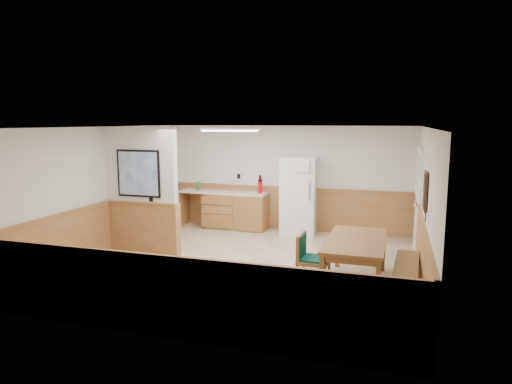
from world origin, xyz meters
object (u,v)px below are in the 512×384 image
(refrigerator, at_px, (299,195))
(dining_table, at_px, (356,245))
(dining_chair, at_px, (308,256))
(fire_extinguisher, at_px, (260,185))
(soap_bottle, at_px, (198,186))
(dining_bench, at_px, (406,271))

(refrigerator, relative_size, dining_table, 0.98)
(dining_chair, relative_size, fire_extinguisher, 1.94)
(refrigerator, bearing_deg, soap_bottle, 173.96)
(dining_table, relative_size, dining_chair, 2.15)
(dining_bench, xyz_separation_m, dining_chair, (-1.49, -0.17, 0.15))
(dining_bench, distance_m, fire_extinguisher, 4.67)
(soap_bottle, bearing_deg, dining_table, -37.43)
(dining_bench, bearing_deg, fire_extinguisher, 138.80)
(dining_bench, height_order, fire_extinguisher, fire_extinguisher)
(dining_table, relative_size, soap_bottle, 8.29)
(dining_chair, bearing_deg, dining_bench, 8.46)
(fire_extinguisher, bearing_deg, dining_chair, -39.97)
(dining_bench, bearing_deg, refrigerator, 129.64)
(refrigerator, xyz_separation_m, dining_bench, (2.35, -3.18, -0.56))
(fire_extinguisher, height_order, soap_bottle, fire_extinguisher)
(refrigerator, relative_size, soap_bottle, 8.14)
(refrigerator, distance_m, dining_chair, 3.48)
(soap_bottle, bearing_deg, dining_chair, -45.08)
(dining_bench, distance_m, dining_chair, 1.51)
(refrigerator, distance_m, dining_bench, 3.99)
(refrigerator, relative_size, dining_bench, 1.11)
(dining_table, height_order, dining_bench, dining_table)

